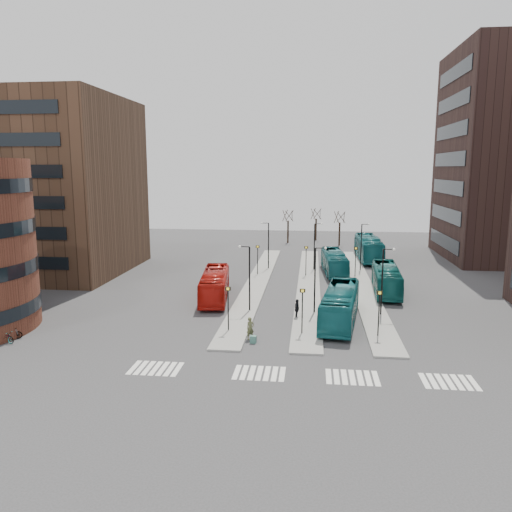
# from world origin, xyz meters

# --- Properties ---
(ground) EXTENTS (160.00, 160.00, 0.00)m
(ground) POSITION_xyz_m (0.00, 0.00, 0.00)
(ground) COLOR #303033
(ground) RESTS_ON ground
(island_left) EXTENTS (2.50, 45.00, 0.15)m
(island_left) POSITION_xyz_m (-4.00, 30.00, 0.07)
(island_left) COLOR gray
(island_left) RESTS_ON ground
(island_mid) EXTENTS (2.50, 45.00, 0.15)m
(island_mid) POSITION_xyz_m (2.00, 30.00, 0.07)
(island_mid) COLOR gray
(island_mid) RESTS_ON ground
(island_right) EXTENTS (2.50, 45.00, 0.15)m
(island_right) POSITION_xyz_m (8.00, 30.00, 0.07)
(island_right) COLOR gray
(island_right) RESTS_ON ground
(suitcase) EXTENTS (0.50, 0.41, 0.58)m
(suitcase) POSITION_xyz_m (-2.07, 9.62, 0.29)
(suitcase) COLOR navy
(suitcase) RESTS_ON ground
(red_bus) EXTENTS (3.83, 10.93, 2.98)m
(red_bus) POSITION_xyz_m (-7.51, 22.15, 1.49)
(red_bus) COLOR #B7150E
(red_bus) RESTS_ON ground
(teal_bus_a) EXTENTS (4.12, 11.38, 3.10)m
(teal_bus_a) POSITION_xyz_m (4.81, 15.68, 1.55)
(teal_bus_a) COLOR #145F64
(teal_bus_a) RESTS_ON ground
(teal_bus_b) EXTENTS (3.21, 10.61, 2.91)m
(teal_bus_b) POSITION_xyz_m (5.14, 36.07, 1.46)
(teal_bus_b) COLOR #135A60
(teal_bus_b) RESTS_ON ground
(teal_bus_c) EXTENTS (3.15, 10.82, 2.98)m
(teal_bus_c) POSITION_xyz_m (10.29, 26.89, 1.49)
(teal_bus_c) COLOR #115956
(teal_bus_c) RESTS_ON ground
(teal_bus_d) EXTENTS (3.16, 12.42, 3.44)m
(teal_bus_d) POSITION_xyz_m (10.53, 46.61, 1.72)
(teal_bus_d) COLOR #156369
(teal_bus_d) RESTS_ON ground
(traveller) EXTENTS (0.78, 0.73, 1.78)m
(traveller) POSITION_xyz_m (-2.40, 10.46, 0.89)
(traveller) COLOR #4E5131
(traveller) RESTS_ON ground
(commuter_a) EXTENTS (0.99, 0.90, 1.65)m
(commuter_a) POSITION_xyz_m (-6.41, 18.43, 0.83)
(commuter_a) COLOR black
(commuter_a) RESTS_ON ground
(commuter_b) EXTENTS (0.69, 1.13, 1.80)m
(commuter_b) POSITION_xyz_m (1.06, 16.27, 0.90)
(commuter_b) COLOR black
(commuter_b) RESTS_ON ground
(commuter_c) EXTENTS (1.10, 1.31, 1.77)m
(commuter_c) POSITION_xyz_m (4.54, 14.92, 0.88)
(commuter_c) COLOR black
(commuter_c) RESTS_ON ground
(bicycle_mid) EXTENTS (1.63, 1.01, 0.95)m
(bicycle_mid) POSITION_xyz_m (-21.00, 8.33, 0.48)
(bicycle_mid) COLOR gray
(bicycle_mid) RESTS_ON ground
(bicycle_far) EXTENTS (1.85, 1.10, 0.92)m
(bicycle_far) POSITION_xyz_m (-21.00, 7.54, 0.46)
(bicycle_far) COLOR gray
(bicycle_far) RESTS_ON ground
(crosswalk_stripes) EXTENTS (22.35, 2.40, 0.01)m
(crosswalk_stripes) POSITION_xyz_m (1.75, 4.00, 0.01)
(crosswalk_stripes) COLOR silver
(crosswalk_stripes) RESTS_ON ground
(office_block) EXTENTS (25.00, 20.12, 22.00)m
(office_block) POSITION_xyz_m (-34.00, 33.98, 11.00)
(office_block) COLOR #483121
(office_block) RESTS_ON ground
(sign_poles) EXTENTS (12.45, 22.12, 3.65)m
(sign_poles) POSITION_xyz_m (1.60, 23.00, 2.41)
(sign_poles) COLOR black
(sign_poles) RESTS_ON ground
(lamp_posts) EXTENTS (14.04, 20.24, 6.12)m
(lamp_posts) POSITION_xyz_m (2.64, 28.00, 3.58)
(lamp_posts) COLOR black
(lamp_posts) RESTS_ON ground
(bare_trees) EXTENTS (10.97, 8.14, 5.90)m
(bare_trees) POSITION_xyz_m (2.67, 62.67, 2.72)
(bare_trees) COLOR black
(bare_trees) RESTS_ON ground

